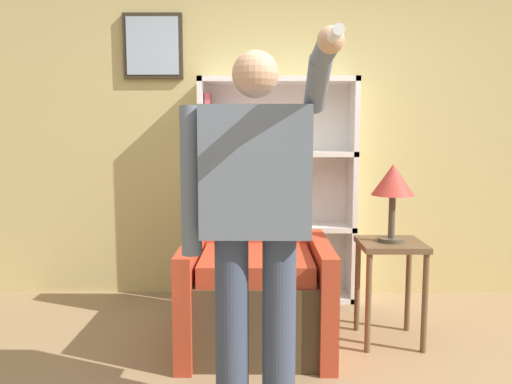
{
  "coord_description": "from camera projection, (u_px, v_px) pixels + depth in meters",
  "views": [
    {
      "loc": [
        -0.26,
        -2.03,
        1.33
      ],
      "look_at": [
        -0.29,
        0.54,
        1.02
      ],
      "focal_mm": 35.0,
      "sensor_mm": 36.0,
      "label": 1
    }
  ],
  "objects": [
    {
      "name": "side_table",
      "position": [
        390.0,
        262.0,
        3.14
      ],
      "size": [
        0.39,
        0.39,
        0.65
      ],
      "color": "brown",
      "rests_on": "ground_plane"
    },
    {
      "name": "person_standing",
      "position": [
        255.0,
        216.0,
        2.17
      ],
      "size": [
        0.62,
        0.78,
        1.67
      ],
      "color": "#384256",
      "rests_on": "ground_plane"
    },
    {
      "name": "table_lamp",
      "position": [
        393.0,
        184.0,
        3.08
      ],
      "size": [
        0.26,
        0.26,
        0.49
      ],
      "color": "#4C4233",
      "rests_on": "side_table"
    },
    {
      "name": "armchair",
      "position": [
        256.0,
        279.0,
        3.15
      ],
      "size": [
        0.9,
        0.84,
        1.3
      ],
      "color": "#4C3823",
      "rests_on": "ground_plane"
    },
    {
      "name": "wall_back",
      "position": [
        292.0,
        123.0,
        4.02
      ],
      "size": [
        8.0,
        0.11,
        2.8
      ],
      "color": "tan",
      "rests_on": "ground_plane"
    },
    {
      "name": "bookcase",
      "position": [
        266.0,
        195.0,
        3.94
      ],
      "size": [
        1.21,
        0.28,
        1.74
      ],
      "color": "white",
      "rests_on": "ground_plane"
    }
  ]
}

